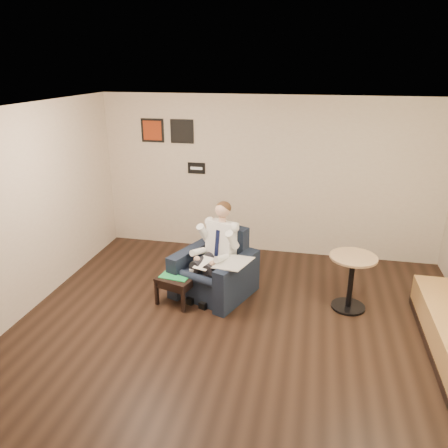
% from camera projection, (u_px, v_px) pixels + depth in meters
% --- Properties ---
extents(ground, '(6.00, 6.00, 0.00)m').
position_uv_depth(ground, '(236.00, 346.00, 5.41)').
color(ground, black).
rests_on(ground, ground).
extents(wall_back, '(6.00, 0.02, 2.80)m').
position_uv_depth(wall_back, '(268.00, 177.00, 7.67)').
color(wall_back, beige).
rests_on(wall_back, ground).
extents(wall_left, '(0.02, 6.00, 2.80)m').
position_uv_depth(wall_left, '(4.00, 222.00, 5.51)').
color(wall_left, beige).
rests_on(wall_left, ground).
extents(ceiling, '(6.00, 6.00, 0.02)m').
position_uv_depth(ceiling, '(239.00, 114.00, 4.43)').
color(ceiling, white).
rests_on(ceiling, wall_back).
extents(seating_sign, '(0.32, 0.02, 0.20)m').
position_uv_depth(seating_sign, '(196.00, 168.00, 7.87)').
color(seating_sign, black).
rests_on(seating_sign, wall_back).
extents(art_print_left, '(0.42, 0.03, 0.42)m').
position_uv_depth(art_print_left, '(153.00, 130.00, 7.80)').
color(art_print_left, '#963012').
rests_on(art_print_left, wall_back).
extents(art_print_right, '(0.42, 0.03, 0.42)m').
position_uv_depth(art_print_right, '(182.00, 131.00, 7.70)').
color(art_print_right, black).
rests_on(art_print_right, wall_back).
extents(armchair, '(1.30, 1.30, 0.97)m').
position_uv_depth(armchair, '(214.00, 264.00, 6.46)').
color(armchair, black).
rests_on(armchair, ground).
extents(seated_man, '(0.94, 1.12, 1.33)m').
position_uv_depth(seated_man, '(209.00, 256.00, 6.30)').
color(seated_man, white).
rests_on(seated_man, armchair).
extents(lap_papers, '(0.31, 0.37, 0.01)m').
position_uv_depth(lap_papers, '(205.00, 263.00, 6.24)').
color(lap_papers, white).
rests_on(lap_papers, seated_man).
extents(newspaper, '(0.57, 0.63, 0.01)m').
position_uv_depth(newspaper, '(233.00, 263.00, 6.11)').
color(newspaper, silver).
rests_on(newspaper, armchair).
extents(side_table, '(0.63, 0.63, 0.42)m').
position_uv_depth(side_table, '(179.00, 288.00, 6.35)').
color(side_table, black).
rests_on(side_table, ground).
extents(green_folder, '(0.45, 0.35, 0.01)m').
position_uv_depth(green_folder, '(176.00, 275.00, 6.27)').
color(green_folder, green).
rests_on(green_folder, side_table).
extents(coffee_mug, '(0.09, 0.09, 0.09)m').
position_uv_depth(coffee_mug, '(192.00, 272.00, 6.28)').
color(coffee_mug, white).
rests_on(coffee_mug, side_table).
extents(smartphone, '(0.14, 0.12, 0.01)m').
position_uv_depth(smartphone, '(186.00, 272.00, 6.38)').
color(smartphone, black).
rests_on(smartphone, side_table).
extents(cafe_table, '(0.66, 0.66, 0.81)m').
position_uv_depth(cafe_table, '(351.00, 282.00, 6.10)').
color(cafe_table, '#A17B57').
rests_on(cafe_table, ground).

